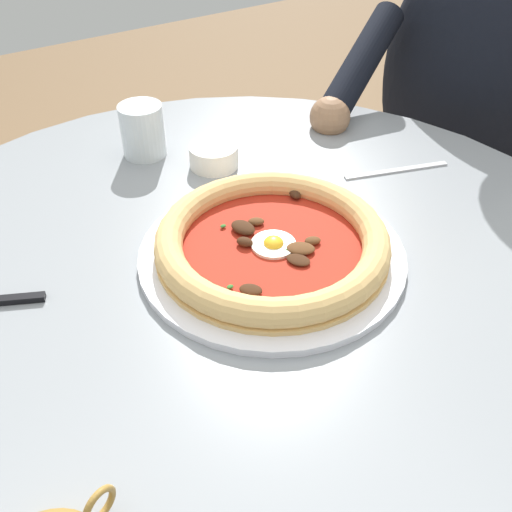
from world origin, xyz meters
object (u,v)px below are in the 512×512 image
at_px(water_glass, 143,134).
at_px(diner_person, 448,174).
at_px(dining_table, 240,337).
at_px(pizza_on_plate, 272,244).
at_px(fork_utensil, 396,170).
at_px(ramekin_capers, 214,155).
at_px(cafe_chair_diner, 476,148).

height_order(water_glass, diner_person, diner_person).
relative_size(dining_table, pizza_on_plate, 3.11).
distance_m(water_glass, fork_utensil, 0.40).
height_order(pizza_on_plate, water_glass, water_glass).
bearing_deg(ramekin_capers, water_glass, -50.77).
relative_size(dining_table, fork_utensil, 6.35).
bearing_deg(ramekin_capers, diner_person, 178.59).
bearing_deg(cafe_chair_diner, pizza_on_plate, 19.65).
height_order(water_glass, cafe_chair_diner, cafe_chair_diner).
distance_m(dining_table, fork_utensil, 0.36).
bearing_deg(cafe_chair_diner, dining_table, 19.05).
height_order(pizza_on_plate, ramekin_capers, pizza_on_plate).
bearing_deg(pizza_on_plate, water_glass, -85.60).
bearing_deg(diner_person, ramekin_capers, -1.41).
distance_m(fork_utensil, diner_person, 0.42).
distance_m(pizza_on_plate, ramekin_capers, 0.24).
xyz_separation_m(dining_table, water_glass, (-0.03, -0.34, 0.14)).
xyz_separation_m(water_glass, cafe_chair_diner, (-0.77, 0.06, -0.23)).
height_order(ramekin_capers, cafe_chair_diner, cafe_chair_diner).
relative_size(dining_table, ramekin_capers, 13.77).
relative_size(ramekin_capers, fork_utensil, 0.46).
distance_m(pizza_on_plate, cafe_chair_diner, 0.82).
bearing_deg(dining_table, fork_utensil, -166.50).
distance_m(water_glass, ramekin_capers, 0.12).
distance_m(diner_person, cafe_chair_diner, 0.14).
relative_size(ramekin_capers, cafe_chair_diner, 0.09).
distance_m(fork_utensil, cafe_chair_diner, 0.55).
relative_size(water_glass, ramekin_capers, 1.09).
xyz_separation_m(dining_table, ramekin_capers, (-0.11, -0.25, 0.12)).
bearing_deg(pizza_on_plate, cafe_chair_diner, -160.35).
bearing_deg(water_glass, fork_utensil, 139.57).
relative_size(pizza_on_plate, ramekin_capers, 4.42).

